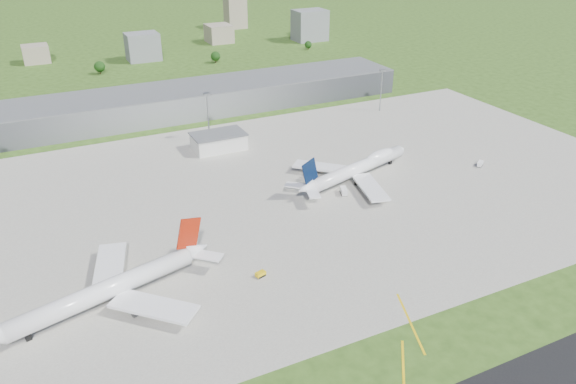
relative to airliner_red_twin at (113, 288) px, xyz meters
name	(u,v)px	position (x,y,z in m)	size (l,w,h in m)	color
ground	(174,123)	(62.87, 156.07, -5.36)	(1400.00, 1400.00, 0.00)	#2D4A17
apron	(266,196)	(72.87, 46.07, -5.32)	(360.00, 190.00, 0.08)	gray
terminal	(166,103)	(62.87, 171.07, 2.14)	(300.00, 42.00, 15.00)	slate
ops_building	(219,142)	(72.87, 106.07, -1.36)	(26.00, 16.00, 8.00)	silver
mast_center	(208,108)	(72.87, 121.07, 12.34)	(3.50, 2.00, 25.90)	gray
mast_east	(382,83)	(182.87, 121.07, 12.34)	(3.50, 2.00, 25.90)	gray
airliner_red_twin	(113,288)	(0.00, 0.00, 0.00)	(72.16, 55.15, 20.14)	white
airliner_blue_quad	(358,168)	(118.23, 44.20, -0.13)	(70.60, 54.23, 18.82)	white
tug_yellow	(260,274)	(46.89, -7.54, -4.46)	(3.87, 2.85, 1.74)	yellow
van_white_near	(344,191)	(104.03, 33.08, -3.95)	(4.28, 6.13, 2.82)	silver
van_white_far	(480,164)	(178.80, 29.89, -4.17)	(4.91, 4.30, 2.35)	white
bldg_cw	(36,54)	(2.87, 346.07, 1.64)	(20.00, 18.00, 14.00)	gray
bldg_c	(143,47)	(82.87, 316.07, 5.64)	(26.00, 20.00, 22.00)	slate
bldg_ce	(219,33)	(162.87, 356.07, 2.64)	(22.00, 24.00, 16.00)	gray
bldg_e	(310,25)	(242.87, 326.07, 8.64)	(30.00, 22.00, 28.00)	slate
bldg_tall_e	(235,10)	(202.87, 416.07, 12.64)	(20.00, 18.00, 36.00)	gray
tree_c	(100,67)	(42.87, 286.07, 0.47)	(8.10, 8.10, 9.90)	#382314
tree_e	(215,56)	(132.87, 281.07, 0.15)	(7.65, 7.65, 9.35)	#382314
tree_far_e	(308,45)	(222.87, 291.07, -0.83)	(6.30, 6.30, 7.70)	#382314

